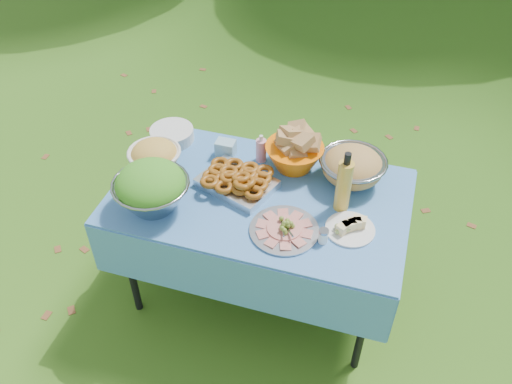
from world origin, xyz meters
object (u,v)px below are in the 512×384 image
at_px(picnic_table, 259,247).
at_px(oil_bottle, 344,182).
at_px(plate_stack, 172,134).
at_px(charcuterie_platter, 284,225).
at_px(bread_bowl, 294,151).
at_px(pasta_bowl_steel, 353,166).
at_px(salad_bowl, 151,188).

height_order(picnic_table, oil_bottle, oil_bottle).
relative_size(plate_stack, charcuterie_platter, 0.74).
height_order(bread_bowl, pasta_bowl_steel, bread_bowl).
bearing_deg(picnic_table, pasta_bowl_steel, 31.29).
height_order(picnic_table, plate_stack, plate_stack).
xyz_separation_m(plate_stack, pasta_bowl_steel, (1.01, -0.05, 0.06)).
xyz_separation_m(bread_bowl, oil_bottle, (0.29, -0.24, 0.06)).
height_order(pasta_bowl_steel, oil_bottle, oil_bottle).
height_order(salad_bowl, bread_bowl, salad_bowl).
bearing_deg(pasta_bowl_steel, salad_bowl, -151.53).
distance_m(picnic_table, pasta_bowl_steel, 0.67).
distance_m(pasta_bowl_steel, charcuterie_platter, 0.51).
bearing_deg(salad_bowl, bread_bowl, 40.73).
distance_m(bread_bowl, oil_bottle, 0.38).
bearing_deg(salad_bowl, pasta_bowl_steel, 28.47).
height_order(salad_bowl, oil_bottle, oil_bottle).
bearing_deg(plate_stack, salad_bowl, -75.84).
height_order(plate_stack, pasta_bowl_steel, pasta_bowl_steel).
relative_size(pasta_bowl_steel, charcuterie_platter, 1.04).
bearing_deg(salad_bowl, plate_stack, 104.16).
relative_size(picnic_table, pasta_bowl_steel, 4.33).
bearing_deg(bread_bowl, plate_stack, 177.48).
height_order(picnic_table, bread_bowl, bread_bowl).
distance_m(picnic_table, salad_bowl, 0.72).
bearing_deg(charcuterie_platter, bread_bowl, 98.88).
relative_size(plate_stack, oil_bottle, 0.73).
relative_size(picnic_table, salad_bowl, 4.01).
xyz_separation_m(salad_bowl, oil_bottle, (0.87, 0.26, 0.05)).
distance_m(plate_stack, charcuterie_platter, 0.93).
bearing_deg(charcuterie_platter, salad_bowl, -177.80).
bearing_deg(charcuterie_platter, pasta_bowl_steel, 62.78).
bearing_deg(bread_bowl, pasta_bowl_steel, -3.20).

